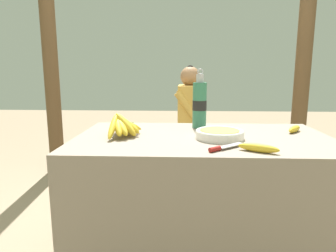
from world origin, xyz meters
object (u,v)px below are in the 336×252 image
at_px(banana_bunch_ripe, 122,125).
at_px(water_bottle, 200,104).
at_px(banana_bunch_green, 136,128).
at_px(support_post_near, 50,52).
at_px(loose_banana_side, 294,129).
at_px(wooden_bench, 174,143).
at_px(serving_bowl, 220,134).
at_px(loose_banana_front, 258,148).
at_px(knife, 222,148).
at_px(support_post_far, 304,51).
at_px(seated_vendor, 184,116).

bearing_deg(banana_bunch_ripe, water_bottle, 31.44).
distance_m(banana_bunch_green, support_post_near, 1.12).
height_order(water_bottle, banana_bunch_green, water_bottle).
xyz_separation_m(loose_banana_side, wooden_bench, (-0.66, 1.13, -0.36)).
xyz_separation_m(serving_bowl, loose_banana_side, (0.41, 0.17, -0.01)).
distance_m(loose_banana_front, banana_bunch_green, 1.70).
xyz_separation_m(water_bottle, support_post_near, (-1.37, 1.23, 0.36)).
bearing_deg(banana_bunch_green, water_bottle, -62.91).
height_order(serving_bowl, wooden_bench, serving_bowl).
relative_size(serving_bowl, wooden_bench, 0.16).
xyz_separation_m(loose_banana_front, loose_banana_side, (0.28, 0.40, 0.00)).
distance_m(knife, support_post_near, 2.28).
xyz_separation_m(support_post_near, support_post_far, (2.40, 0.00, 0.00)).
bearing_deg(banana_bunch_ripe, support_post_near, 123.67).
bearing_deg(seated_vendor, banana_bunch_green, -1.25).
distance_m(banana_bunch_green, support_post_far, 1.71).
bearing_deg(seated_vendor, support_post_near, -8.67).
height_order(loose_banana_front, seated_vendor, seated_vendor).
relative_size(banana_bunch_ripe, wooden_bench, 0.20).
xyz_separation_m(water_bottle, support_post_far, (1.03, 1.23, 0.36)).
distance_m(serving_bowl, support_post_near, 2.14).
bearing_deg(banana_bunch_ripe, loose_banana_front, -24.16).
bearing_deg(support_post_far, seated_vendor, -167.80).
height_order(banana_bunch_ripe, water_bottle, water_bottle).
relative_size(banana_bunch_ripe, support_post_near, 0.11).
distance_m(loose_banana_side, wooden_bench, 1.35).
distance_m(water_bottle, loose_banana_front, 0.56).
relative_size(serving_bowl, support_post_near, 0.10).
bearing_deg(seated_vendor, loose_banana_front, 102.47).
relative_size(banana_bunch_ripe, knife, 1.68).
distance_m(serving_bowl, loose_banana_front, 0.26).
relative_size(wooden_bench, support_post_far, 0.58).
relative_size(water_bottle, knife, 2.03).
bearing_deg(banana_bunch_green, banana_bunch_ripe, -84.12).
distance_m(serving_bowl, seated_vendor, 1.28).
bearing_deg(banana_bunch_green, loose_banana_side, -48.02).
bearing_deg(loose_banana_side, seated_vendor, 117.30).
xyz_separation_m(banana_bunch_ripe, serving_bowl, (0.47, -0.03, -0.03)).
distance_m(banana_bunch_ripe, seated_vendor, 1.28).
height_order(wooden_bench, support_post_near, support_post_near).
bearing_deg(loose_banana_front, banana_bunch_ripe, 155.84).
height_order(serving_bowl, support_post_far, support_post_far).
xyz_separation_m(loose_banana_side, banana_bunch_green, (-1.01, 1.12, -0.22)).
xyz_separation_m(banana_bunch_ripe, banana_bunch_green, (-0.13, 1.25, -0.26)).
height_order(knife, wooden_bench, knife).
xyz_separation_m(loose_banana_front, banana_bunch_green, (-0.72, 1.52, -0.22)).
distance_m(water_bottle, seated_vendor, 1.02).
xyz_separation_m(water_bottle, loose_banana_front, (0.20, -0.50, -0.12)).
relative_size(banana_bunch_ripe, serving_bowl, 1.19).
distance_m(banana_bunch_ripe, support_post_far, 2.09).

